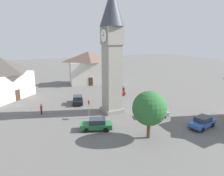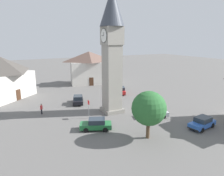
% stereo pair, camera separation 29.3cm
% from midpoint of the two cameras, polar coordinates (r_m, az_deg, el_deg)
% --- Properties ---
extents(ground_plane, '(200.00, 200.00, 0.00)m').
position_cam_midpoint_polar(ground_plane, '(34.02, 0.25, -6.53)').
color(ground_plane, '#605E5B').
extents(clock_tower, '(3.70, 3.70, 19.30)m').
position_cam_midpoint_polar(clock_tower, '(31.97, 0.27, 12.79)').
color(clock_tower, gray).
rests_on(clock_tower, ground).
extents(car_blue_kerb, '(4.45, 3.27, 1.53)m').
position_cam_midpoint_polar(car_blue_kerb, '(44.73, 2.67, -0.61)').
color(car_blue_kerb, red).
rests_on(car_blue_kerb, ground).
extents(car_silver_kerb, '(4.46, 2.98, 1.53)m').
position_cam_midpoint_polar(car_silver_kerb, '(38.32, -9.20, -3.20)').
color(car_silver_kerb, black).
rests_on(car_silver_kerb, ground).
extents(car_red_corner, '(3.27, 4.45, 1.53)m').
position_cam_midpoint_polar(car_red_corner, '(27.35, -4.15, -10.01)').
color(car_red_corner, '#236B38').
rests_on(car_red_corner, ground).
extents(car_white_side, '(2.99, 4.46, 1.53)m').
position_cam_midpoint_polar(car_white_side, '(32.07, 11.84, -6.66)').
color(car_white_side, silver).
rests_on(car_white_side, ground).
extents(car_black_far, '(2.29, 4.33, 1.53)m').
position_cam_midpoint_polar(car_black_far, '(30.35, 24.04, -8.76)').
color(car_black_far, '#2D5BB7').
rests_on(car_black_far, ground).
extents(pedestrian, '(0.45, 0.40, 1.69)m').
position_cam_midpoint_polar(pedestrian, '(34.40, -18.80, -5.28)').
color(pedestrian, black).
rests_on(pedestrian, ground).
extents(tree, '(4.09, 4.09, 5.80)m').
position_cam_midpoint_polar(tree, '(24.47, 10.54, -5.61)').
color(tree, brown).
rests_on(tree, ground).
extents(building_terrace_right, '(8.14, 11.10, 8.47)m').
position_cam_midpoint_polar(building_terrace_right, '(54.82, -6.20, 5.73)').
color(building_terrace_right, beige).
rests_on(building_terrace_right, ground).
extents(building_corner_back, '(12.96, 13.17, 8.35)m').
position_cam_midpoint_polar(building_corner_back, '(45.84, -28.04, 2.64)').
color(building_corner_back, beige).
rests_on(building_corner_back, ground).
extents(road_sign, '(0.60, 0.07, 2.80)m').
position_cam_midpoint_polar(road_sign, '(30.78, -6.24, -5.06)').
color(road_sign, gray).
rests_on(road_sign, ground).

